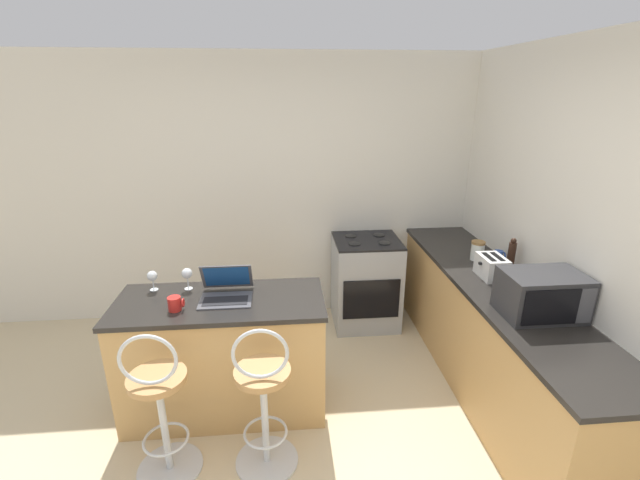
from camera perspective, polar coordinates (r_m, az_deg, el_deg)
The scene contains 15 objects.
wall_back at distance 4.28m, azimuth -5.63°, elevation 6.37°, with size 12.00×0.06×2.60m.
breakfast_bar at distance 3.28m, azimuth -12.63°, elevation -14.71°, with size 1.44×0.63×0.89m.
counter_right at distance 3.68m, azimuth 21.69°, elevation -11.64°, with size 0.61×2.75×0.89m.
bar_stool_near at distance 2.87m, azimuth -20.53°, elevation -20.21°, with size 0.40×0.40×1.03m.
bar_stool_far at distance 2.77m, azimuth -7.52°, elevation -20.55°, with size 0.40×0.40×1.03m.
laptop at distance 3.06m, azimuth -12.39°, elevation -6.48°, with size 0.35×0.32×0.23m.
microwave at distance 3.07m, azimuth 27.49°, elevation -6.48°, with size 0.49×0.34×0.29m.
toaster at distance 3.54m, azimuth 21.92°, elevation -3.34°, with size 0.19×0.26×0.17m.
stove_range at distance 4.31m, azimuth 6.10°, elevation -5.57°, with size 0.63×0.59×0.90m.
wine_glass_short at distance 3.29m, azimuth -21.46°, elevation -4.56°, with size 0.07×0.07×0.15m.
storage_jar at distance 3.85m, azimuth 20.26°, elevation -1.32°, with size 0.11×0.11×0.16m.
pepper_mill at distance 3.72m, azimuth 24.16°, elevation -1.83°, with size 0.06×0.06×0.27m.
mug_red at distance 2.98m, azimuth -18.76°, elevation -8.04°, with size 0.10×0.09×0.09m.
mug_blue at distance 3.88m, azimuth 22.71°, elevation -2.01°, with size 0.09×0.07×0.10m.
wine_glass_tall at distance 3.22m, azimuth -17.31°, elevation -4.36°, with size 0.08×0.08×0.16m.
Camera 1 is at (0.04, -1.92, 2.26)m, focal length 24.00 mm.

